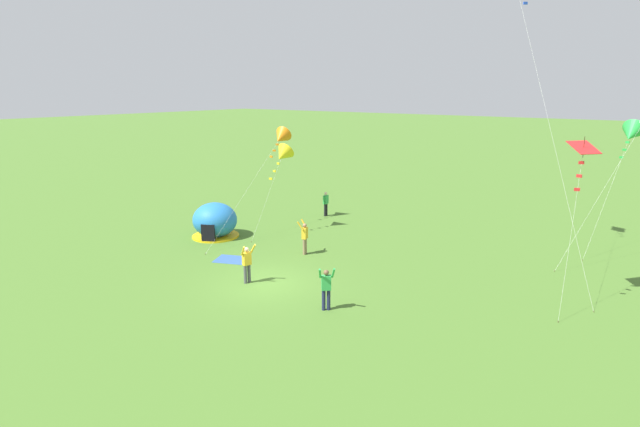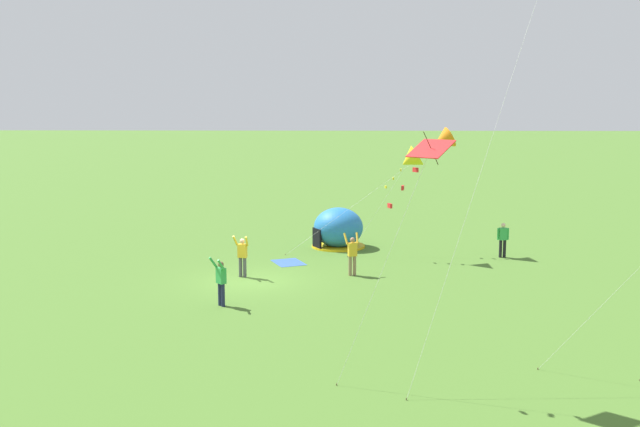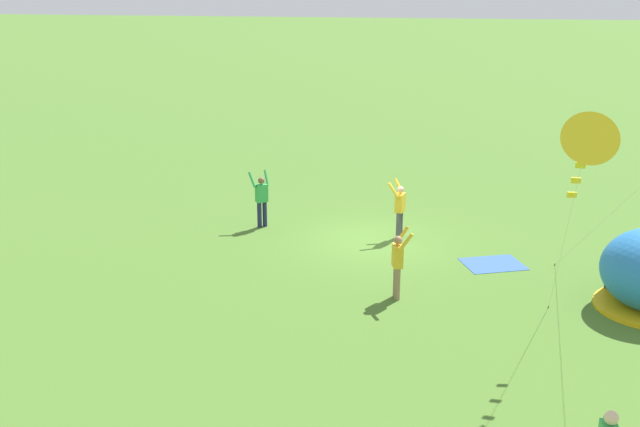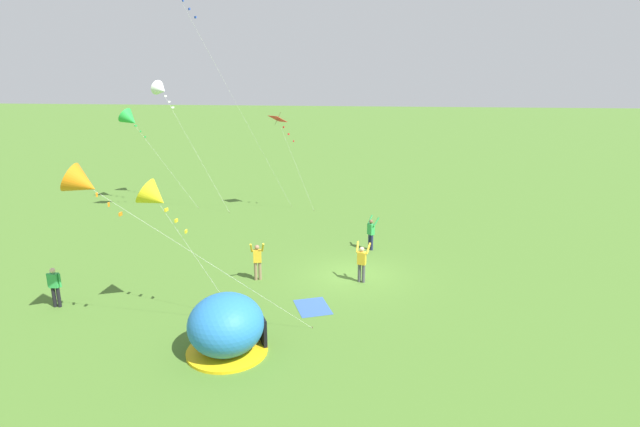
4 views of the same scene
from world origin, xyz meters
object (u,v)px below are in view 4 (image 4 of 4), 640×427
object	(u,v)px
person_arms_raised	(362,262)
person_near_tent	(257,260)
kite_yellow	(155,197)
kite_red	(280,122)
person_flying_kite	(371,232)
person_with_toddler	(55,285)
kite_orange	(83,183)
popup_tent	(226,326)
kite_green	(130,119)
kite_white	(161,90)

from	to	relation	value
person_arms_raised	person_near_tent	xyz separation A→B (m)	(-0.43, 4.83, 0.00)
person_arms_raised	kite_yellow	bearing A→B (deg)	119.43
kite_red	kite_yellow	bearing A→B (deg)	176.00
person_flying_kite	person_near_tent	size ratio (longest dim) A/B	1.00
person_with_toddler	kite_red	bearing A→B (deg)	-19.26
person_flying_kite	kite_yellow	distance (m)	12.54
person_flying_kite	kite_yellow	bearing A→B (deg)	138.66
kite_red	kite_orange	world-z (taller)	kite_red
popup_tent	kite_yellow	world-z (taller)	kite_yellow
person_with_toddler	kite_yellow	xyz separation A→B (m)	(0.09, -4.66, 3.86)
person_arms_raised	kite_yellow	distance (m)	9.60
person_arms_raised	person_near_tent	world-z (taller)	same
person_arms_raised	person_with_toddler	size ratio (longest dim) A/B	1.10
kite_yellow	kite_green	world-z (taller)	kite_green
person_arms_raised	kite_orange	size ratio (longest dim) A/B	0.22
person_arms_raised	kite_green	xyz separation A→B (m)	(12.85, 17.79, 5.28)
kite_green	person_flying_kite	bearing A→B (deg)	-114.51
popup_tent	person_with_toddler	bearing A→B (deg)	73.54
kite_white	kite_orange	distance (m)	21.13
person_flying_kite	person_with_toddler	xyz separation A→B (m)	(-9.06, 12.55, -0.03)
kite_yellow	kite_green	size ratio (longest dim) A/B	0.78
person_with_toddler	kite_green	distance (m)	18.88
person_with_toddler	kite_green	world-z (taller)	kite_green
kite_white	kite_yellow	bearing A→B (deg)	-156.16
kite_green	person_near_tent	bearing A→B (deg)	-135.71
person_with_toddler	kite_white	distance (m)	20.14
kite_yellow	kite_green	bearing A→B (deg)	30.52
kite_green	kite_white	xyz separation A→B (m)	(1.14, -2.03, 2.09)
kite_green	kite_white	world-z (taller)	kite_white
person_with_toddler	kite_orange	xyz separation A→B (m)	(-1.56, -2.89, 4.68)
popup_tent	kite_red	distance (m)	19.91
popup_tent	person_arms_raised	size ratio (longest dim) A/B	1.49
popup_tent	kite_red	bearing A→B (deg)	6.89
person_arms_raised	person_with_toddler	world-z (taller)	person_arms_raised
person_with_toddler	kite_yellow	bearing A→B (deg)	-88.84
person_near_tent	person_with_toddler	distance (m)	8.49
popup_tent	person_flying_kite	xyz separation A→B (m)	(11.46, -4.42, 0.00)
person_flying_kite	kite_white	distance (m)	19.93
person_with_toddler	person_near_tent	bearing A→B (deg)	-61.99
popup_tent	kite_orange	distance (m)	7.05
popup_tent	person_flying_kite	distance (m)	12.28
person_near_tent	kite_orange	bearing A→B (deg)	140.33
person_near_tent	kite_yellow	bearing A→B (deg)	143.96
kite_red	kite_orange	size ratio (longest dim) A/B	0.80
kite_red	person_arms_raised	bearing A→B (deg)	-151.99
kite_white	kite_orange	xyz separation A→B (m)	(-19.97, -6.32, -2.73)
kite_yellow	kite_green	distance (m)	19.99
person_flying_kite	popup_tent	bearing A→B (deg)	158.89
kite_yellow	kite_white	distance (m)	20.34
kite_green	kite_orange	world-z (taller)	kite_green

